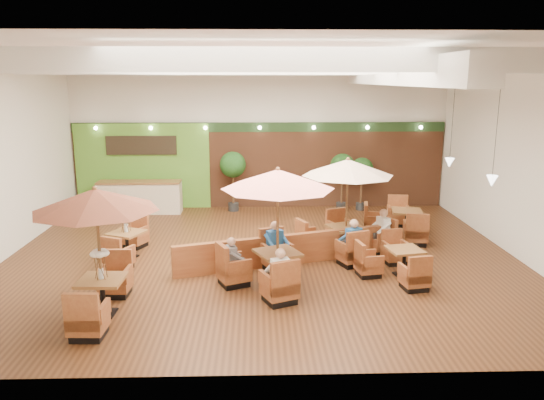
{
  "coord_description": "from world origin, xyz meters",
  "views": [
    {
      "loc": [
        -0.13,
        -13.93,
        4.81
      ],
      "look_at": [
        0.3,
        0.5,
        1.5
      ],
      "focal_mm": 35.0,
      "sensor_mm": 36.0,
      "label": 1
    }
  ],
  "objects_px": {
    "diner_4": "(381,227)",
    "topiary_0": "(233,167)",
    "table_3": "(127,240)",
    "service_counter": "(140,197)",
    "table_0": "(97,219)",
    "diner_0": "(280,270)",
    "table_2": "(347,189)",
    "topiary_2": "(362,171)",
    "topiary_1": "(342,168)",
    "diner_3": "(352,238)",
    "table_4": "(394,263)",
    "table_5": "(397,223)",
    "booth_divider": "(284,250)",
    "diner_2": "(233,256)",
    "table_1": "(275,202)",
    "diner_1": "(276,241)"
  },
  "relations": [
    {
      "from": "diner_0",
      "to": "table_3",
      "type": "bearing_deg",
      "value": 126.0
    },
    {
      "from": "service_counter",
      "to": "topiary_2",
      "type": "bearing_deg",
      "value": 1.4
    },
    {
      "from": "table_1",
      "to": "table_2",
      "type": "relative_size",
      "value": 1.05
    },
    {
      "from": "diner_4",
      "to": "topiary_0",
      "type": "bearing_deg",
      "value": 22.88
    },
    {
      "from": "service_counter",
      "to": "diner_1",
      "type": "relative_size",
      "value": 3.7
    },
    {
      "from": "booth_divider",
      "to": "table_1",
      "type": "relative_size",
      "value": 1.97
    },
    {
      "from": "table_1",
      "to": "topiary_0",
      "type": "height_order",
      "value": "table_1"
    },
    {
      "from": "table_3",
      "to": "diner_3",
      "type": "xyz_separation_m",
      "value": [
        6.06,
        -0.81,
        0.27
      ]
    },
    {
      "from": "table_3",
      "to": "service_counter",
      "type": "bearing_deg",
      "value": 122.44
    },
    {
      "from": "table_3",
      "to": "table_2",
      "type": "bearing_deg",
      "value": 26.3
    },
    {
      "from": "table_2",
      "to": "diner_3",
      "type": "distance_m",
      "value": 1.48
    },
    {
      "from": "table_2",
      "to": "topiary_0",
      "type": "height_order",
      "value": "table_2"
    },
    {
      "from": "table_1",
      "to": "service_counter",
      "type": "bearing_deg",
      "value": 99.6
    },
    {
      "from": "diner_2",
      "to": "diner_3",
      "type": "bearing_deg",
      "value": 96.65
    },
    {
      "from": "table_2",
      "to": "topiary_2",
      "type": "relative_size",
      "value": 1.44
    },
    {
      "from": "table_5",
      "to": "diner_3",
      "type": "relative_size",
      "value": 3.46
    },
    {
      "from": "table_2",
      "to": "diner_0",
      "type": "bearing_deg",
      "value": -142.8
    },
    {
      "from": "table_0",
      "to": "topiary_0",
      "type": "height_order",
      "value": "table_0"
    },
    {
      "from": "service_counter",
      "to": "table_4",
      "type": "xyz_separation_m",
      "value": [
        7.68,
        -6.63,
        -0.25
      ]
    },
    {
      "from": "table_2",
      "to": "diner_2",
      "type": "bearing_deg",
      "value": -164.95
    },
    {
      "from": "diner_1",
      "to": "booth_divider",
      "type": "bearing_deg",
      "value": -155.31
    },
    {
      "from": "diner_2",
      "to": "table_5",
      "type": "bearing_deg",
      "value": 113.0
    },
    {
      "from": "diner_1",
      "to": "diner_2",
      "type": "bearing_deg",
      "value": 13.89
    },
    {
      "from": "table_1",
      "to": "diner_3",
      "type": "relative_size",
      "value": 3.69
    },
    {
      "from": "topiary_0",
      "to": "topiary_1",
      "type": "xyz_separation_m",
      "value": [
        4.04,
        0.0,
        -0.07
      ]
    },
    {
      "from": "table_4",
      "to": "table_5",
      "type": "xyz_separation_m",
      "value": [
        1.0,
        3.53,
        0.05
      ]
    },
    {
      "from": "table_3",
      "to": "table_0",
      "type": "bearing_deg",
      "value": -59.95
    },
    {
      "from": "diner_1",
      "to": "diner_4",
      "type": "height_order",
      "value": "diner_4"
    },
    {
      "from": "table_5",
      "to": "booth_divider",
      "type": "bearing_deg",
      "value": -133.94
    },
    {
      "from": "table_3",
      "to": "table_5",
      "type": "xyz_separation_m",
      "value": [
        7.97,
        1.94,
        -0.11
      ]
    },
    {
      "from": "topiary_1",
      "to": "diner_4",
      "type": "distance_m",
      "value": 5.12
    },
    {
      "from": "table_4",
      "to": "table_2",
      "type": "bearing_deg",
      "value": 107.04
    },
    {
      "from": "topiary_2",
      "to": "diner_1",
      "type": "bearing_deg",
      "value": -118.56
    },
    {
      "from": "topiary_1",
      "to": "service_counter",
      "type": "bearing_deg",
      "value": -178.46
    },
    {
      "from": "booth_divider",
      "to": "diner_1",
      "type": "height_order",
      "value": "diner_1"
    },
    {
      "from": "table_4",
      "to": "topiary_1",
      "type": "distance_m",
      "value": 6.94
    },
    {
      "from": "table_5",
      "to": "diner_2",
      "type": "relative_size",
      "value": 3.86
    },
    {
      "from": "table_4",
      "to": "topiary_0",
      "type": "distance_m",
      "value": 8.16
    },
    {
      "from": "topiary_2",
      "to": "diner_3",
      "type": "relative_size",
      "value": 2.44
    },
    {
      "from": "topiary_2",
      "to": "topiary_1",
      "type": "bearing_deg",
      "value": 180.0
    },
    {
      "from": "diner_2",
      "to": "table_0",
      "type": "bearing_deg",
      "value": -75.76
    },
    {
      "from": "table_3",
      "to": "topiary_1",
      "type": "bearing_deg",
      "value": 62.31
    },
    {
      "from": "table_0",
      "to": "booth_divider",
      "type": "bearing_deg",
      "value": 38.84
    },
    {
      "from": "table_1",
      "to": "table_4",
      "type": "distance_m",
      "value": 3.48
    },
    {
      "from": "table_5",
      "to": "table_2",
      "type": "bearing_deg",
      "value": -127.18
    },
    {
      "from": "diner_1",
      "to": "diner_3",
      "type": "bearing_deg",
      "value": 155.39
    },
    {
      "from": "diner_1",
      "to": "diner_4",
      "type": "relative_size",
      "value": 1.0
    },
    {
      "from": "table_2",
      "to": "topiary_1",
      "type": "bearing_deg",
      "value": 60.64
    },
    {
      "from": "table_0",
      "to": "table_2",
      "type": "bearing_deg",
      "value": 35.99
    },
    {
      "from": "diner_0",
      "to": "topiary_0",
      "type": "bearing_deg",
      "value": 82.84
    }
  ]
}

